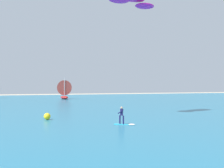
{
  "coord_description": "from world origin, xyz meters",
  "views": [
    {
      "loc": [
        -7.9,
        -2.41,
        3.78
      ],
      "look_at": [
        0.12,
        21.88,
        3.9
      ],
      "focal_mm": 40.8,
      "sensor_mm": 36.0,
      "label": 1
    }
  ],
  "objects_px": {
    "marker_buoy": "(47,116)",
    "kite": "(132,1)",
    "sailboat_trailing": "(64,89)",
    "kitesurfer": "(124,118)"
  },
  "relations": [
    {
      "from": "sailboat_trailing",
      "to": "kitesurfer",
      "type": "bearing_deg",
      "value": -90.6
    },
    {
      "from": "marker_buoy",
      "to": "kite",
      "type": "bearing_deg",
      "value": 3.84
    },
    {
      "from": "kite",
      "to": "sailboat_trailing",
      "type": "height_order",
      "value": "kite"
    },
    {
      "from": "kite",
      "to": "sailboat_trailing",
      "type": "bearing_deg",
      "value": 94.43
    },
    {
      "from": "kitesurfer",
      "to": "sailboat_trailing",
      "type": "xyz_separation_m",
      "value": [
        0.48,
        46.03,
        1.97
      ]
    },
    {
      "from": "kite",
      "to": "sailboat_trailing",
      "type": "relative_size",
      "value": 1.23
    },
    {
      "from": "kite",
      "to": "marker_buoy",
      "type": "bearing_deg",
      "value": -176.16
    },
    {
      "from": "kitesurfer",
      "to": "sailboat_trailing",
      "type": "height_order",
      "value": "sailboat_trailing"
    },
    {
      "from": "sailboat_trailing",
      "to": "marker_buoy",
      "type": "height_order",
      "value": "sailboat_trailing"
    },
    {
      "from": "sailboat_trailing",
      "to": "kite",
      "type": "bearing_deg",
      "value": -85.57
    }
  ]
}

